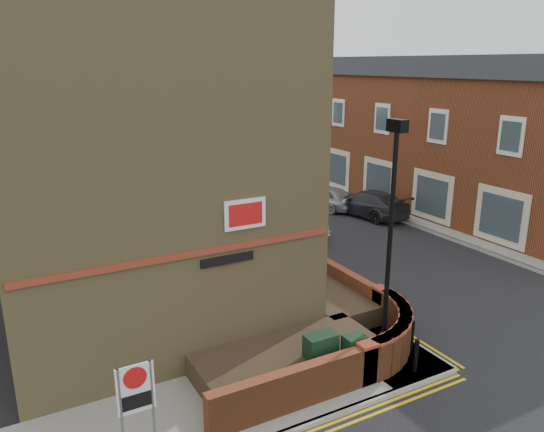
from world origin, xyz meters
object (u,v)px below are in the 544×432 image
(lamppost, at_px, (390,245))
(utility_cabinet_large, at_px, (320,357))
(silver_car_near, at_px, (289,222))
(zone_sign, at_px, (136,397))

(lamppost, relative_size, utility_cabinet_large, 5.25)
(utility_cabinet_large, xyz_separation_m, silver_car_near, (5.30, 10.53, -0.10))
(zone_sign, bearing_deg, utility_cabinet_large, 9.69)
(lamppost, xyz_separation_m, utility_cabinet_large, (-1.90, 0.10, -2.62))
(zone_sign, distance_m, silver_car_near, 15.15)
(utility_cabinet_large, bearing_deg, zone_sign, -170.31)
(utility_cabinet_large, height_order, silver_car_near, utility_cabinet_large)
(lamppost, bearing_deg, zone_sign, -173.93)
(zone_sign, bearing_deg, lamppost, 6.07)
(lamppost, height_order, silver_car_near, lamppost)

